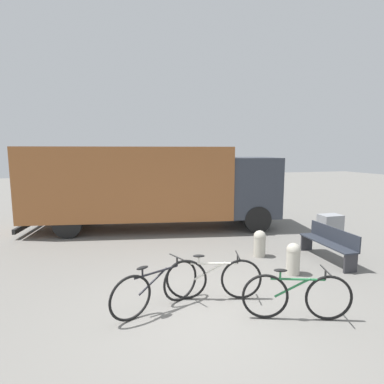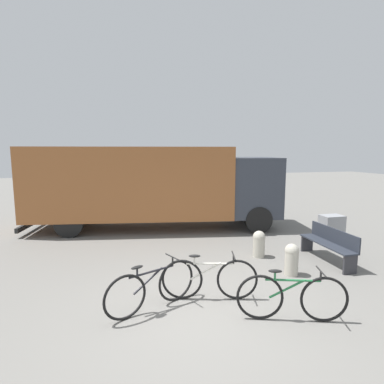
% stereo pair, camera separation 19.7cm
% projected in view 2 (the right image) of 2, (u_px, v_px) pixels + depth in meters
% --- Properties ---
extents(ground_plane, '(60.00, 60.00, 0.00)m').
position_uv_depth(ground_plane, '(200.00, 311.00, 5.19)').
color(ground_plane, slate).
extents(delivery_truck, '(8.94, 3.59, 2.89)m').
position_uv_depth(delivery_truck, '(152.00, 183.00, 10.60)').
color(delivery_truck, '#99592D').
rests_on(delivery_truck, ground).
extents(park_bench, '(0.44, 1.74, 0.83)m').
position_uv_depth(park_bench, '(329.00, 243.00, 7.47)').
color(park_bench, '#282D38').
rests_on(park_bench, ground).
extents(bicycle_near, '(1.64, 0.78, 0.86)m').
position_uv_depth(bicycle_near, '(152.00, 287.00, 5.18)').
color(bicycle_near, black).
rests_on(bicycle_near, ground).
extents(bicycle_middle, '(1.74, 0.57, 0.86)m').
position_uv_depth(bicycle_middle, '(209.00, 278.00, 5.54)').
color(bicycle_middle, black).
rests_on(bicycle_middle, ground).
extents(bicycle_far, '(1.71, 0.64, 0.86)m').
position_uv_depth(bicycle_far, '(292.00, 297.00, 4.83)').
color(bicycle_far, black).
rests_on(bicycle_far, ground).
extents(bollard_near_bench, '(0.31, 0.31, 0.71)m').
position_uv_depth(bollard_near_bench, '(292.00, 258.00, 6.64)').
color(bollard_near_bench, '#B2AD9E').
rests_on(bollard_near_bench, ground).
extents(bollard_far_bench, '(0.32, 0.32, 0.69)m').
position_uv_depth(bollard_far_bench, '(259.00, 243.00, 7.79)').
color(bollard_far_bench, '#B2AD9E').
rests_on(bollard_far_bench, ground).
extents(utility_box, '(0.65, 0.45, 0.84)m').
position_uv_depth(utility_box, '(331.00, 229.00, 9.02)').
color(utility_box, gray).
rests_on(utility_box, ground).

